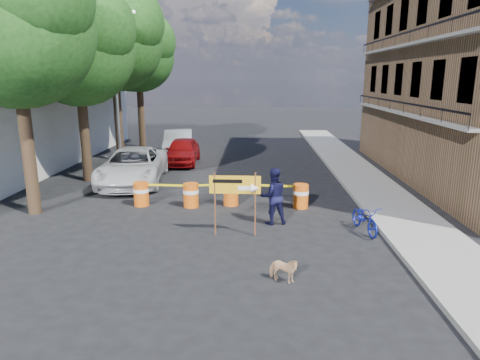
# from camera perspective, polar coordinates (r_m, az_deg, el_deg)

# --- Properties ---
(ground) EXTENTS (120.00, 120.00, 0.00)m
(ground) POSITION_cam_1_polar(r_m,az_deg,el_deg) (13.28, -2.74, -7.43)
(ground) COLOR black
(ground) RESTS_ON ground
(sidewalk_east) EXTENTS (2.40, 40.00, 0.15)m
(sidewalk_east) POSITION_cam_1_polar(r_m,az_deg,el_deg) (19.62, 17.15, -0.86)
(sidewalk_east) COLOR gray
(sidewalk_east) RESTS_ON ground
(tree_near) EXTENTS (5.46, 5.20, 9.15)m
(tree_near) POSITION_cam_1_polar(r_m,az_deg,el_deg) (16.43, -27.74, 17.69)
(tree_near) COLOR #332316
(tree_near) RESTS_ON ground
(tree_mid_a) EXTENTS (5.25, 5.00, 8.68)m
(tree_mid_a) POSITION_cam_1_polar(r_m,az_deg,el_deg) (20.92, -20.71, 16.14)
(tree_mid_a) COLOR #332316
(tree_mid_a) RESTS_ON ground
(tree_mid_b) EXTENTS (5.67, 5.40, 9.62)m
(tree_mid_b) POSITION_cam_1_polar(r_m,az_deg,el_deg) (25.66, -16.41, 17.40)
(tree_mid_b) COLOR #332316
(tree_mid_b) RESTS_ON ground
(tree_far) EXTENTS (5.04, 4.80, 8.84)m
(tree_far) POSITION_cam_1_polar(r_m,az_deg,el_deg) (30.42, -13.33, 15.94)
(tree_far) COLOR #332316
(tree_far) RESTS_ON ground
(streetlamp) EXTENTS (1.25, 0.18, 8.00)m
(streetlamp) POSITION_cam_1_polar(r_m,az_deg,el_deg) (22.96, -16.07, 12.09)
(streetlamp) COLOR gray
(streetlamp) RESTS_ON ground
(barrel_far_left) EXTENTS (0.58, 0.58, 0.90)m
(barrel_far_left) POSITION_cam_1_polar(r_m,az_deg,el_deg) (16.59, -13.03, -1.77)
(barrel_far_left) COLOR red
(barrel_far_left) RESTS_ON ground
(barrel_mid_left) EXTENTS (0.58, 0.58, 0.90)m
(barrel_mid_left) POSITION_cam_1_polar(r_m,az_deg,el_deg) (16.11, -6.57, -1.96)
(barrel_mid_left) COLOR red
(barrel_mid_left) RESTS_ON ground
(barrel_mid_right) EXTENTS (0.58, 0.58, 0.90)m
(barrel_mid_right) POSITION_cam_1_polar(r_m,az_deg,el_deg) (16.23, -1.22, -1.75)
(barrel_mid_right) COLOR red
(barrel_mid_right) RESTS_ON ground
(barrel_far_right) EXTENTS (0.58, 0.58, 0.90)m
(barrel_far_right) POSITION_cam_1_polar(r_m,az_deg,el_deg) (16.04, 8.10, -2.07)
(barrel_far_right) COLOR red
(barrel_far_right) RESTS_ON ground
(detour_sign) EXTENTS (1.56, 0.29, 2.00)m
(detour_sign) POSITION_cam_1_polar(r_m,az_deg,el_deg) (12.83, 0.28, -1.26)
(detour_sign) COLOR #592D19
(detour_sign) RESTS_ON ground
(pedestrian) EXTENTS (1.05, 0.89, 1.89)m
(pedestrian) POSITION_cam_1_polar(r_m,az_deg,el_deg) (14.10, 4.44, -2.17)
(pedestrian) COLOR black
(pedestrian) RESTS_ON ground
(bicycle) EXTENTS (0.76, 1.00, 1.71)m
(bicycle) POSITION_cam_1_polar(r_m,az_deg,el_deg) (13.88, 16.43, -3.34)
(bicycle) COLOR #1320A2
(bicycle) RESTS_ON ground
(dog) EXTENTS (0.82, 0.61, 0.63)m
(dog) POSITION_cam_1_polar(r_m,az_deg,el_deg) (10.38, 5.76, -11.82)
(dog) COLOR #E2B381
(dog) RESTS_ON ground
(suv_white) EXTENTS (3.18, 5.97, 1.60)m
(suv_white) POSITION_cam_1_polar(r_m,az_deg,el_deg) (20.11, -14.12, 1.79)
(suv_white) COLOR silver
(suv_white) RESTS_ON ground
(sedan_red) EXTENTS (1.82, 4.29, 1.45)m
(sedan_red) POSITION_cam_1_polar(r_m,az_deg,el_deg) (24.31, -7.68, 3.88)
(sedan_red) COLOR maroon
(sedan_red) RESTS_ON ground
(sedan_silver) EXTENTS (2.32, 5.00, 1.59)m
(sedan_silver) POSITION_cam_1_polar(r_m,az_deg,el_deg) (26.82, -8.22, 4.91)
(sedan_silver) COLOR silver
(sedan_silver) RESTS_ON ground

